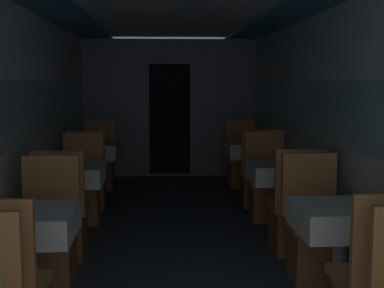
{
  "coord_description": "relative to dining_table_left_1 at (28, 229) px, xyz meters",
  "views": [
    {
      "loc": [
        -0.18,
        -0.85,
        1.52
      ],
      "look_at": [
        0.05,
        2.8,
        1.08
      ],
      "focal_mm": 50.0,
      "sensor_mm": 36.0,
      "label": 1
    }
  ],
  "objects": [
    {
      "name": "wall_left",
      "position": [
        -0.37,
        1.12,
        0.51
      ],
      "size": [
        0.05,
        10.0,
        2.15
      ],
      "color": "silver",
      "rests_on": "ground_plane"
    },
    {
      "name": "wall_right",
      "position": [
        2.38,
        1.12,
        0.51
      ],
      "size": [
        0.05,
        10.0,
        2.15
      ],
      "color": "silver",
      "rests_on": "ground_plane"
    },
    {
      "name": "bulkhead_far",
      "position": [
        1.01,
        5.09,
        0.49
      ],
      "size": [
        2.7,
        0.09,
        2.15
      ],
      "color": "slate",
      "rests_on": "ground_plane"
    },
    {
      "name": "dining_table_left_1",
      "position": [
        0.0,
        0.0,
        0.0
      ],
      "size": [
        0.58,
        0.58,
        0.71
      ],
      "color": "#4C4C51",
      "rests_on": "ground_plane"
    },
    {
      "name": "chair_left_far_1",
      "position": [
        0.0,
        0.59,
        -0.3
      ],
      "size": [
        0.43,
        0.43,
        0.95
      ],
      "rotation": [
        0.0,
        0.0,
        3.14
      ],
      "color": "#9C5B31",
      "rests_on": "ground_plane"
    },
    {
      "name": "dining_table_left_2",
      "position": [
        0.0,
        1.77,
        0.0
      ],
      "size": [
        0.58,
        0.58,
        0.71
      ],
      "color": "#4C4C51",
      "rests_on": "ground_plane"
    },
    {
      "name": "chair_left_near_2",
      "position": [
        0.0,
        1.18,
        -0.3
      ],
      "size": [
        0.43,
        0.43,
        0.95
      ],
      "color": "#9C5B31",
      "rests_on": "ground_plane"
    },
    {
      "name": "chair_left_far_2",
      "position": [
        0.0,
        2.36,
        -0.3
      ],
      "size": [
        0.43,
        0.43,
        0.95
      ],
      "rotation": [
        0.0,
        0.0,
        3.14
      ],
      "color": "#9C5B31",
      "rests_on": "ground_plane"
    },
    {
      "name": "dining_table_left_3",
      "position": [
        0.0,
        3.54,
        0.0
      ],
      "size": [
        0.58,
        0.58,
        0.71
      ],
      "color": "#4C4C51",
      "rests_on": "ground_plane"
    },
    {
      "name": "chair_left_near_3",
      "position": [
        0.0,
        2.95,
        -0.3
      ],
      "size": [
        0.43,
        0.43,
        0.95
      ],
      "color": "#9C5B31",
      "rests_on": "ground_plane"
    },
    {
      "name": "chair_left_far_3",
      "position": [
        0.0,
        4.12,
        -0.3
      ],
      "size": [
        0.43,
        0.43,
        0.95
      ],
      "rotation": [
        0.0,
        0.0,
        3.14
      ],
      "color": "#9C5B31",
      "rests_on": "ground_plane"
    },
    {
      "name": "dining_table_right_1",
      "position": [
        2.01,
        0.0,
        0.0
      ],
      "size": [
        0.58,
        0.58,
        0.71
      ],
      "color": "#4C4C51",
      "rests_on": "ground_plane"
    },
    {
      "name": "chair_right_far_1",
      "position": [
        2.01,
        0.59,
        -0.3
      ],
      "size": [
        0.43,
        0.43,
        0.95
      ],
      "rotation": [
        0.0,
        0.0,
        3.14
      ],
      "color": "#9C5B31",
      "rests_on": "ground_plane"
    },
    {
      "name": "dining_table_right_2",
      "position": [
        2.01,
        1.77,
        0.0
      ],
      "size": [
        0.58,
        0.58,
        0.71
      ],
      "color": "#4C4C51",
      "rests_on": "ground_plane"
    },
    {
      "name": "chair_right_near_2",
      "position": [
        2.01,
        1.18,
        -0.3
      ],
      "size": [
        0.43,
        0.43,
        0.95
      ],
      "color": "#9C5B31",
      "rests_on": "ground_plane"
    },
    {
      "name": "chair_right_far_2",
      "position": [
        2.01,
        2.36,
        -0.3
      ],
      "size": [
        0.43,
        0.43,
        0.95
      ],
      "rotation": [
        0.0,
        0.0,
        3.14
      ],
      "color": "#9C5B31",
      "rests_on": "ground_plane"
    },
    {
      "name": "dining_table_right_3",
      "position": [
        2.01,
        3.54,
        0.0
      ],
      "size": [
        0.58,
        0.58,
        0.71
      ],
      "color": "#4C4C51",
      "rests_on": "ground_plane"
    },
    {
      "name": "chair_right_near_3",
      "position": [
        2.01,
        2.95,
        -0.3
      ],
      "size": [
        0.43,
        0.43,
        0.95
      ],
      "color": "#9C5B31",
      "rests_on": "ground_plane"
    },
    {
      "name": "chair_right_far_3",
      "position": [
        2.01,
        4.12,
        -0.3
      ],
      "size": [
        0.43,
        0.43,
        0.95
      ],
      "rotation": [
        0.0,
        0.0,
        3.14
      ],
      "color": "#9C5B31",
      "rests_on": "ground_plane"
    }
  ]
}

